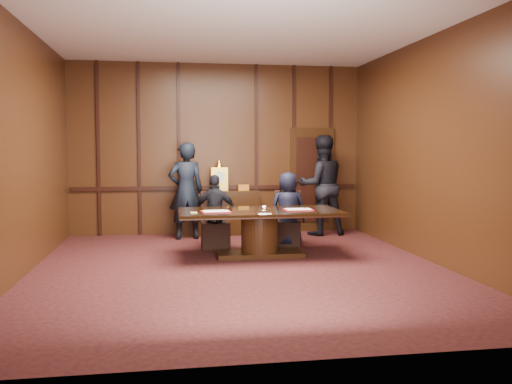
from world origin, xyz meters
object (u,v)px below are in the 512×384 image
conference_table (260,225)px  witness_left (186,191)px  signatory_left (216,212)px  signatory_right (288,209)px  sideboard (219,211)px  witness_right (321,185)px

conference_table → witness_left: (-1.13, 1.92, 0.43)m
conference_table → signatory_left: 1.04m
signatory_right → sideboard: bearing=-54.3°
witness_right → witness_left: bearing=-0.8°
sideboard → conference_table: size_ratio=0.61×
signatory_right → witness_left: 2.12m
signatory_right → witness_left: witness_left is taller
sideboard → signatory_right: 1.92m
witness_left → conference_table: bearing=113.1°
witness_right → signatory_left: bearing=25.4°
sideboard → witness_left: 0.94m
conference_table → witness_left: witness_left is taller
witness_left → signatory_left: bearing=105.8°
signatory_left → signatory_right: (1.30, 0.00, 0.02)m
sideboard → witness_right: bearing=-10.0°
conference_table → witness_right: size_ratio=1.29×
signatory_left → witness_left: witness_left is taller
signatory_left → witness_left: (-0.48, 1.12, 0.29)m
signatory_left → witness_right: 2.60m
conference_table → witness_right: bearing=51.2°
signatory_right → signatory_left: bearing=1.1°
conference_table → signatory_left: (-0.65, 0.80, 0.14)m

